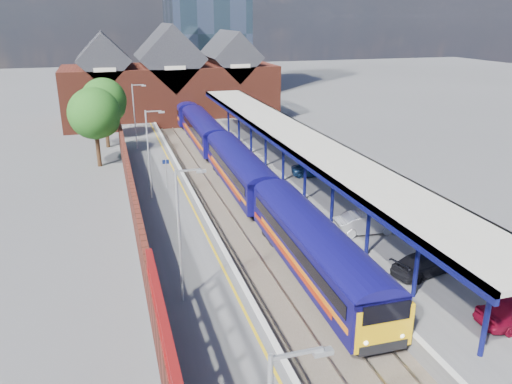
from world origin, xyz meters
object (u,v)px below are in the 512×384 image
(train, at_px, (219,145))
(parked_car_silver, at_px, (366,223))
(platform_sign, at_px, (166,169))
(parked_car_dark, at_px, (424,264))
(lamp_post_d, at_px, (135,113))
(parked_car_blue, at_px, (313,170))
(lamp_post_b, at_px, (182,229))
(lamp_post_c, at_px, (150,149))

(train, relative_size, parked_car_silver, 15.36)
(platform_sign, bearing_deg, parked_car_dark, -57.94)
(lamp_post_d, distance_m, parked_car_blue, 20.64)
(lamp_post_d, distance_m, platform_sign, 14.25)
(lamp_post_b, relative_size, parked_car_blue, 1.80)
(lamp_post_c, height_order, parked_car_silver, lamp_post_c)
(parked_car_silver, bearing_deg, lamp_post_d, 31.02)
(train, xyz_separation_m, parked_car_blue, (6.65, -9.05, -0.58))
(platform_sign, distance_m, parked_car_blue, 13.20)
(parked_car_blue, bearing_deg, parked_car_dark, -172.04)
(lamp_post_b, height_order, parked_car_silver, lamp_post_b)
(parked_car_dark, bearing_deg, platform_sign, 17.95)
(parked_car_dark, bearing_deg, parked_car_silver, -10.57)
(parked_car_dark, relative_size, parked_car_blue, 1.07)
(lamp_post_c, xyz_separation_m, lamp_post_d, (0.00, 16.00, 0.00))
(train, height_order, parked_car_silver, train)
(lamp_post_b, xyz_separation_m, lamp_post_d, (0.00, 32.00, 0.00))
(train, height_order, parked_car_dark, train)
(lamp_post_c, distance_m, platform_sign, 3.34)
(lamp_post_c, bearing_deg, parked_car_silver, -40.63)
(lamp_post_b, bearing_deg, lamp_post_c, 90.00)
(parked_car_silver, xyz_separation_m, parked_car_blue, (1.59, 12.82, -0.17))
(lamp_post_c, xyz_separation_m, parked_car_dark, (13.29, -17.05, -3.39))
(platform_sign, relative_size, parked_car_dark, 0.60)
(train, distance_m, lamp_post_b, 28.06)
(train, height_order, lamp_post_d, lamp_post_d)
(lamp_post_d, xyz_separation_m, parked_car_silver, (12.92, -27.09, -3.28))
(lamp_post_b, bearing_deg, lamp_post_d, 90.00)
(lamp_post_c, distance_m, parked_car_silver, 17.34)
(train, bearing_deg, parked_car_blue, -53.68)
(lamp_post_b, bearing_deg, platform_sign, 85.67)
(lamp_post_b, bearing_deg, parked_car_silver, 20.82)
(lamp_post_c, relative_size, lamp_post_d, 1.00)
(lamp_post_d, bearing_deg, platform_sign, -84.44)
(parked_car_dark, bearing_deg, lamp_post_d, 7.80)
(parked_car_dark, bearing_deg, lamp_post_b, 71.37)
(parked_car_blue, bearing_deg, lamp_post_c, 108.46)
(lamp_post_d, xyz_separation_m, parked_car_blue, (14.51, -14.27, -3.45))
(platform_sign, height_order, parked_car_blue, platform_sign)
(train, distance_m, platform_sign, 10.93)
(train, bearing_deg, platform_sign, -126.49)
(parked_car_silver, bearing_deg, train, 18.56)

